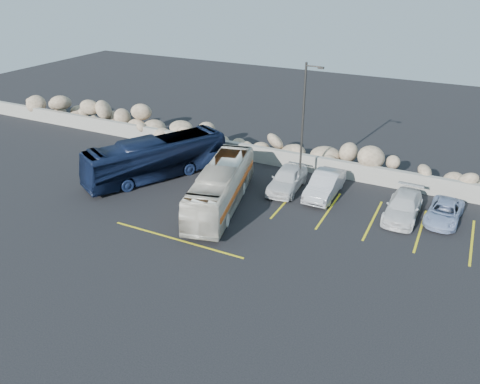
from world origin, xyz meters
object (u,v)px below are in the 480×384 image
at_px(car_a, 287,179).
at_px(car_d, 444,212).
at_px(lamppost, 304,123).
at_px(vintage_bus, 221,186).
at_px(tour_coach, 156,158).
at_px(car_b, 325,185).
at_px(car_c, 403,207).

relative_size(car_a, car_d, 1.16).
xyz_separation_m(lamppost, vintage_bus, (-3.30, -4.80, -3.03)).
relative_size(tour_coach, car_d, 2.62).
bearing_deg(tour_coach, car_d, 35.16).
xyz_separation_m(car_a, car_d, (9.48, 0.14, -0.22)).
bearing_deg(lamppost, car_d, -4.94).
bearing_deg(vintage_bus, car_a, 41.25).
bearing_deg(car_b, lamppost, 160.05).
bearing_deg(car_d, car_b, -175.78).
xyz_separation_m(vintage_bus, car_b, (5.17, 4.12, -0.52)).
bearing_deg(vintage_bus, tour_coach, 149.97).
height_order(car_b, car_c, car_b).
bearing_deg(car_c, car_a, 178.01).
relative_size(car_a, car_b, 0.98).
relative_size(car_b, car_d, 1.18).
height_order(lamppost, car_a, lamppost).
bearing_deg(lamppost, car_b, -20.03).
distance_m(vintage_bus, tour_coach, 6.21).
relative_size(car_c, car_d, 1.16).
bearing_deg(car_a, car_d, -2.31).
bearing_deg(car_a, car_b, 2.25).
height_order(lamppost, car_b, lamppost).
distance_m(lamppost, car_a, 3.71).
bearing_deg(tour_coach, car_c, 34.16).
height_order(vintage_bus, tour_coach, tour_coach).
distance_m(tour_coach, car_c, 16.11).
bearing_deg(car_c, vintage_bus, -159.72).
bearing_deg(lamppost, vintage_bus, -124.50).
distance_m(vintage_bus, car_d, 12.88).
relative_size(tour_coach, car_a, 2.27).
bearing_deg(tour_coach, lamppost, 46.23).
distance_m(car_a, car_c, 7.32).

